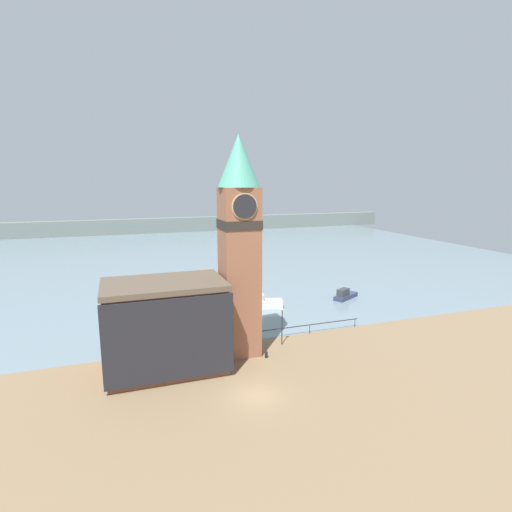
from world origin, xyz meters
The scene contains 10 objects.
ground_plane centered at (0.00, 0.00, 0.00)m, with size 160.00×160.00×0.00m, color #846B4C.
water centered at (0.00, 71.28, 0.00)m, with size 160.00×120.00×0.00m.
far_shoreline centered at (0.00, 111.28, 2.50)m, with size 180.00×3.00×5.00m.
pier_railing centered at (10.44, 11.03, 0.97)m, with size 12.88×0.08×1.09m.
clock_tower centered at (1.22, 8.72, 11.67)m, with size 4.10×4.10×21.98m.
pier_building centered at (-6.40, 7.47, 4.28)m, with size 11.14×7.24×8.52m.
boat_near centered at (8.37, 22.04, 0.72)m, with size 5.89×3.05×1.90m.
boat_far centered at (21.82, 21.82, 0.59)m, with size 4.86×3.58×1.66m.
mooring_bollard_near centered at (3.33, 6.58, 0.40)m, with size 0.30×0.30×0.74m.
lamp_post centered at (6.10, 9.12, 2.89)m, with size 0.32×0.32×4.16m.
Camera 1 is at (-10.09, -28.67, 17.59)m, focal length 28.00 mm.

